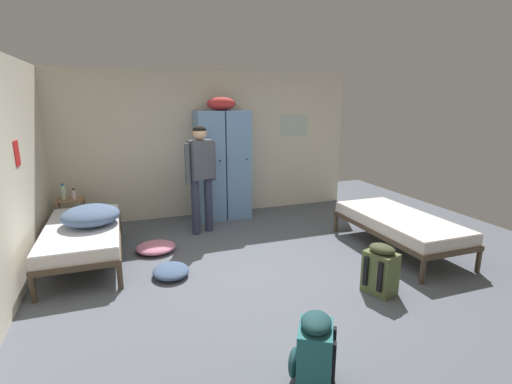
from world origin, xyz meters
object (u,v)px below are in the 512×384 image
Objects in this scene: bed_right at (399,223)px; bedding_heap at (91,215)px; clothes_pile_denim at (171,271)px; locker_bank at (223,163)px; person_traveler at (201,170)px; lotion_bottle at (74,194)px; clothes_pile_pink at (156,247)px; bed_left_rear at (83,233)px; backpack_olive at (381,270)px; shelf_unit at (71,213)px; water_bottle at (63,192)px; backpack_teal at (313,352)px.

bedding_heap reaches higher than bed_right.
bed_right reaches higher than clothes_pile_denim.
person_traveler is at bearing -127.44° from locker_bank.
lotion_bottle reaches higher than bed_right.
person_traveler reaches higher than clothes_pile_pink.
bedding_heap is 0.94m from clothes_pile_pink.
bed_left_rear reaches higher than clothes_pile_denim.
bed_left_rear is 2.56× the size of bedding_heap.
locker_bank is at bearing 129.55° from bed_right.
bed_right is 3.10m from clothes_pile_denim.
person_traveler is 1.34m from clothes_pile_pink.
shelf_unit is at bearing 136.98° from backpack_olive.
clothes_pile_pink is (-3.17, 1.04, -0.32)m from bed_right.
bed_left_rear is 8.02× the size of water_bottle.
clothes_pile_pink is at bearing 1.56° from bedding_heap.
lotion_bottle reaches higher than shelf_unit.
bed_left_rear is at bearing 120.97° from backpack_teal.
bed_left_rear is at bearing -74.25° from water_bottle.
person_traveler is 3.56m from backpack_teal.
bed_right is at bearing -26.53° from water_bottle.
bedding_heap is 1.35× the size of backpack_olive.
lotion_bottle is 2.30m from clothes_pile_denim.
bed_left_rear is (-2.17, -1.26, -0.59)m from locker_bank.
locker_bank is at bearing 59.90° from clothes_pile_denim.
bed_left_rear is 3.91× the size of clothes_pile_denim.
lotion_bottle is (-0.30, 1.10, 0.04)m from bedding_heap.
locker_bank is 2.79× the size of bedding_heap.
bed_right is at bearing -14.56° from bedding_heap.
locker_bank is 0.85m from person_traveler.
backpack_olive is at bearing -43.02° from shelf_unit.
shelf_unit is at bearing 150.26° from lotion_bottle.
bed_right is (1.88, -2.28, -0.59)m from locker_bank.
person_traveler reaches higher than water_bottle.
clothes_pile_denim is at bearing 109.77° from backpack_teal.
shelf_unit is at bearing 163.50° from person_traveler.
shelf_unit is at bearing 122.37° from clothes_pile_denim.
bed_left_rear is 1.15m from lotion_bottle.
bed_left_rear is 1.25m from water_bottle.
bedding_heap is 1.35× the size of backpack_teal.
lotion_bottle is at bearing 136.74° from backpack_olive.
water_bottle is (-0.08, 0.02, 0.33)m from shelf_unit.
bedding_heap is (-2.05, -1.26, -0.36)m from locker_bank.
shelf_unit reaches higher than backpack_olive.
bed_left_rear is 1.00× the size of bed_right.
bedding_heap is at bearing 2.88° from bed_left_rear.
shelf_unit is 1.62m from clothes_pile_pink.
shelf_unit reaches higher than backpack_teal.
clothes_pile_denim is (1.31, -1.96, -0.61)m from water_bottle.
person_traveler is (1.65, 0.59, 0.62)m from bed_left_rear.
backpack_teal is at bearing -63.84° from shelf_unit.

